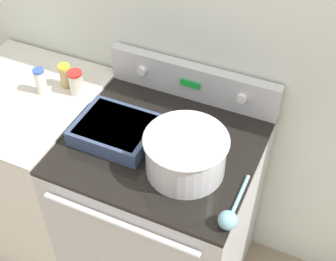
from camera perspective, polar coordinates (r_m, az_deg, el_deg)
The scene contains 10 objects.
kitchen_wall at distance 1.93m, azimuth 3.99°, elevation 12.44°, with size 8.00×0.05×2.50m.
stove_range at distance 2.20m, azimuth -0.67°, elevation -10.18°, with size 0.76×0.72×0.94m.
control_panel at distance 2.01m, azimuth 3.04°, elevation 5.99°, with size 0.76×0.07×0.16m.
side_counter at distance 2.47m, azimuth -15.57°, elevation -4.32°, with size 0.64×0.69×0.95m.
mixing_bowl at distance 1.69m, azimuth 2.17°, elevation -2.68°, with size 0.31×0.31×0.16m.
casserole_dish at distance 1.86m, azimuth -6.44°, elevation 0.17°, with size 0.31×0.26×0.07m.
ladle at distance 1.59m, azimuth 7.47°, elevation -10.45°, with size 0.07×0.27×0.07m.
spice_jar_red_cap at distance 2.07m, azimuth -11.14°, elevation 5.74°, with size 0.06×0.06×0.11m.
spice_jar_yellow_cap at distance 2.12m, azimuth -12.41°, elevation 6.53°, with size 0.05×0.05×0.11m.
spice_jar_blue_cap at distance 2.10m, azimuth -15.28°, elevation 5.83°, with size 0.05×0.05×0.12m.
Camera 1 is at (0.56, -0.84, 2.24)m, focal length 50.00 mm.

